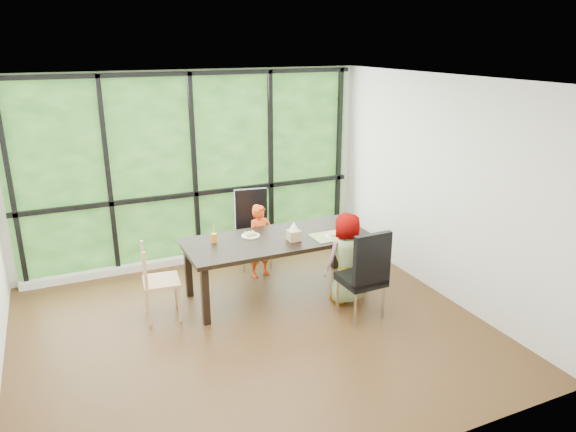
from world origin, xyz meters
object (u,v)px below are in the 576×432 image
object	(u,v)px
plate_near	(334,236)
chair_interior_leather	(361,273)
orange_cup	(214,238)
chair_end_beech	(161,281)
plate_far	(251,236)
tissue_box	(294,235)
white_mug	(347,221)
dining_table	(277,266)
child_older	(347,258)
green_cup	(355,229)
child_toddler	(260,241)
chair_window_leather	(254,230)

from	to	relation	value
plate_near	chair_interior_leather	bearing A→B (deg)	-90.80
orange_cup	chair_end_beech	bearing A→B (deg)	-164.88
plate_far	tissue_box	xyz separation A→B (m)	(0.43, -0.34, 0.06)
orange_cup	white_mug	distance (m)	1.79
dining_table	child_older	world-z (taller)	child_older
chair_interior_leather	green_cup	xyz separation A→B (m)	(0.31, 0.67, 0.27)
plate_far	orange_cup	world-z (taller)	orange_cup
child_toddler	child_older	distance (m)	1.31
dining_table	green_cup	distance (m)	1.08
green_cup	white_mug	world-z (taller)	green_cup
dining_table	child_older	size ratio (longest dim) A/B	2.02
plate_far	green_cup	xyz separation A→B (m)	(1.24, -0.44, 0.05)
plate_near	child_older	bearing A→B (deg)	-86.56
chair_end_beech	plate_far	xyz separation A→B (m)	(1.17, 0.20, 0.31)
dining_table	green_cup	size ratio (longest dim) A/B	20.52
dining_table	chair_end_beech	world-z (taller)	chair_end_beech
child_toddler	orange_cup	bearing A→B (deg)	-163.55
chair_window_leather	child_toddler	xyz separation A→B (m)	(-0.04, -0.36, -0.04)
child_toddler	orange_cup	distance (m)	0.91
chair_window_leather	plate_near	distance (m)	1.35
chair_interior_leather	plate_near	world-z (taller)	chair_interior_leather
dining_table	chair_interior_leather	distance (m)	1.14
dining_table	chair_interior_leather	bearing A→B (deg)	-55.01
chair_interior_leather	child_toddler	bearing A→B (deg)	-68.67
chair_window_leather	tissue_box	distance (m)	1.13
chair_interior_leather	child_older	size ratio (longest dim) A/B	0.95
plate_far	tissue_box	bearing A→B (deg)	-38.28
chair_interior_leather	orange_cup	world-z (taller)	chair_interior_leather
plate_far	tissue_box	world-z (taller)	tissue_box
plate_near	tissue_box	xyz separation A→B (m)	(-0.51, 0.09, 0.06)
tissue_box	chair_window_leather	bearing A→B (deg)	95.57
dining_table	orange_cup	distance (m)	0.89
green_cup	chair_end_beech	bearing A→B (deg)	174.28
green_cup	child_older	bearing A→B (deg)	-134.39
chair_window_leather	orange_cup	xyz separation A→B (m)	(-0.80, -0.77, 0.26)
dining_table	plate_near	distance (m)	0.80
chair_end_beech	dining_table	bearing A→B (deg)	-83.50
green_cup	chair_window_leather	bearing A→B (deg)	127.36
child_older	orange_cup	size ratio (longest dim) A/B	10.33
chair_window_leather	green_cup	xyz separation A→B (m)	(0.91, -1.19, 0.27)
chair_interior_leather	child_older	world-z (taller)	child_older
chair_window_leather	plate_far	size ratio (longest dim) A/B	4.67
chair_interior_leather	dining_table	bearing A→B (deg)	-56.93
plate_near	white_mug	bearing A→B (deg)	40.27
dining_table	chair_window_leather	bearing A→B (deg)	87.26
green_cup	child_toddler	bearing A→B (deg)	138.81
chair_window_leather	plate_far	bearing A→B (deg)	-104.23
white_mug	green_cup	bearing A→B (deg)	-103.14
child_toddler	orange_cup	size ratio (longest dim) A/B	9.19
chair_interior_leather	tissue_box	size ratio (longest dim) A/B	7.33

